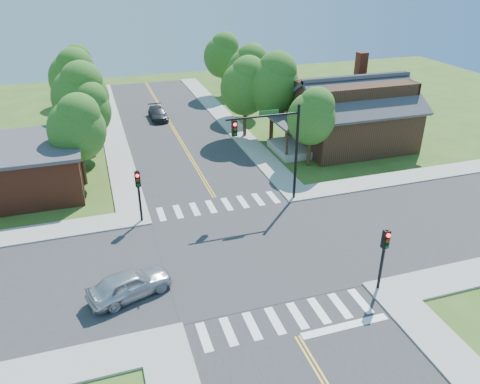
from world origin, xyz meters
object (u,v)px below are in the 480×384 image
object	(u,v)px
signal_mast_ne	(275,140)
signal_pole_nw	(138,187)
house_ne	(352,111)
car_silver	(129,285)
signal_pole_se	(384,248)
car_dgrey	(158,114)

from	to	relation	value
signal_mast_ne	signal_pole_nw	size ratio (longest dim) A/B	1.89
house_ne	car_silver	xyz separation A→B (m)	(-22.28, -16.28, -2.58)
house_ne	signal_pole_nw	bearing A→B (deg)	-157.31
signal_pole_se	car_dgrey	world-z (taller)	signal_pole_se
house_ne	car_dgrey	bearing A→B (deg)	140.09
signal_mast_ne	car_silver	world-z (taller)	signal_mast_ne
signal_pole_nw	car_silver	xyz separation A→B (m)	(-1.57, -7.62, -1.91)
signal_mast_ne	car_silver	xyz separation A→B (m)	(-11.08, -7.63, -4.10)
signal_pole_se	signal_pole_nw	distance (m)	15.84
car_silver	car_dgrey	xyz separation A→B (m)	(6.20, 29.73, -0.12)
signal_mast_ne	signal_pole_se	xyz separation A→B (m)	(1.69, -11.21, -2.19)
signal_mast_ne	signal_pole_se	bearing A→B (deg)	-81.44
signal_pole_se	car_silver	world-z (taller)	signal_pole_se
signal_pole_nw	car_silver	size ratio (longest dim) A/B	0.80
house_ne	car_dgrey	world-z (taller)	house_ne
signal_mast_ne	signal_pole_nw	xyz separation A→B (m)	(-9.51, -0.01, -2.19)
signal_pole_se	house_ne	bearing A→B (deg)	64.42
signal_mast_ne	car_dgrey	bearing A→B (deg)	102.47
signal_pole_se	car_silver	size ratio (longest dim) A/B	0.80
signal_pole_se	house_ne	xyz separation A→B (m)	(9.51, 19.86, 0.67)
signal_pole_nw	house_ne	bearing A→B (deg)	22.69
car_dgrey	car_silver	bearing A→B (deg)	-102.45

